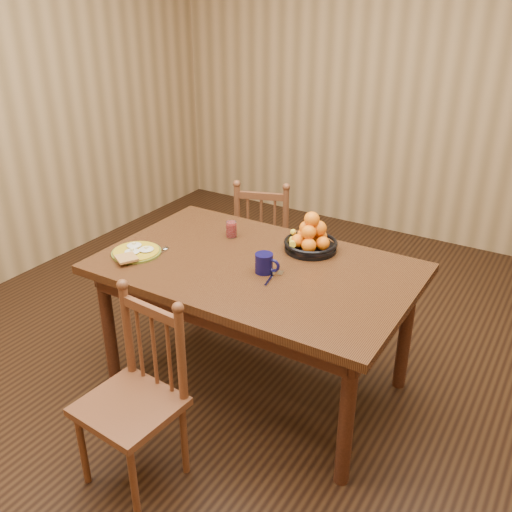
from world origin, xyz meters
The scene contains 10 objects.
room centered at (0.00, 0.00, 1.35)m, with size 4.52×5.02×2.72m.
dining_table centered at (0.00, 0.00, 0.67)m, with size 1.60×1.00×0.75m.
chair_far centered at (-0.47, 0.89, 0.43)m, with size 0.50×0.49×0.87m.
chair_near centered at (-0.11, -0.83, 0.43)m, with size 0.43×0.41×0.88m.
breakfast_plate centered at (-0.61, -0.22, 0.76)m, with size 0.26×0.31×0.04m.
fork centered at (0.15, -0.08, 0.75)m, with size 0.05×0.18×0.00m.
spoon centered at (-0.51, -0.12, 0.75)m, with size 0.04×0.16×0.01m.
coffee_mug centered at (0.08, -0.05, 0.80)m, with size 0.13×0.09×0.10m.
juice_glass centered at (-0.30, 0.23, 0.79)m, with size 0.06×0.06×0.09m.
fruit_bowl centered at (0.16, 0.31, 0.82)m, with size 0.29×0.29×0.22m.
Camera 1 is at (1.35, -2.22, 2.07)m, focal length 40.00 mm.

